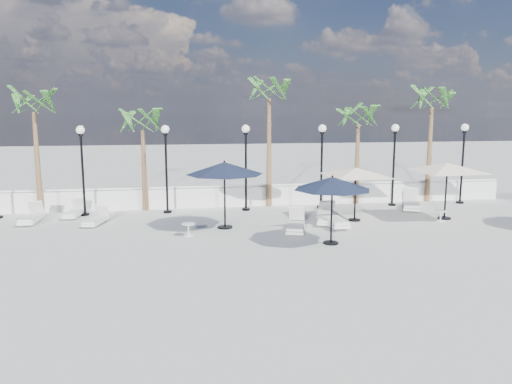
{
  "coord_description": "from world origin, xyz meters",
  "views": [
    {
      "loc": [
        -3.09,
        -15.42,
        4.51
      ],
      "look_at": [
        -0.19,
        2.46,
        1.5
      ],
      "focal_mm": 35.0,
      "sensor_mm": 36.0,
      "label": 1
    }
  ],
  "objects": [
    {
      "name": "ground",
      "position": [
        0.0,
        0.0,
        0.0
      ],
      "size": [
        100.0,
        100.0,
        0.0
      ],
      "primitive_type": "plane",
      "color": "#B0B0AB",
      "rests_on": "ground"
    },
    {
      "name": "balustrade",
      "position": [
        0.0,
        7.5,
        0.47
      ],
      "size": [
        26.0,
        0.3,
        1.01
      ],
      "color": "silver",
      "rests_on": "ground"
    },
    {
      "name": "lamppost_1",
      "position": [
        -7.0,
        6.5,
        2.49
      ],
      "size": [
        0.36,
        0.36,
        3.84
      ],
      "color": "black",
      "rests_on": "ground"
    },
    {
      "name": "lamppost_2",
      "position": [
        -3.5,
        6.5,
        2.49
      ],
      "size": [
        0.36,
        0.36,
        3.84
      ],
      "color": "black",
      "rests_on": "ground"
    },
    {
      "name": "lamppost_3",
      "position": [
        0.0,
        6.5,
        2.49
      ],
      "size": [
        0.36,
        0.36,
        3.84
      ],
      "color": "black",
      "rests_on": "ground"
    },
    {
      "name": "lamppost_4",
      "position": [
        3.5,
        6.5,
        2.49
      ],
      "size": [
        0.36,
        0.36,
        3.84
      ],
      "color": "black",
      "rests_on": "ground"
    },
    {
      "name": "lamppost_5",
      "position": [
        7.0,
        6.5,
        2.49
      ],
      "size": [
        0.36,
        0.36,
        3.84
      ],
      "color": "black",
      "rests_on": "ground"
    },
    {
      "name": "lamppost_6",
      "position": [
        10.5,
        6.5,
        2.49
      ],
      "size": [
        0.36,
        0.36,
        3.84
      ],
      "color": "black",
      "rests_on": "ground"
    },
    {
      "name": "palm_0",
      "position": [
        -9.0,
        7.3,
        4.53
      ],
      "size": [
        2.6,
        2.6,
        5.5
      ],
      "color": "brown",
      "rests_on": "ground"
    },
    {
      "name": "palm_1",
      "position": [
        -4.5,
        7.3,
        3.75
      ],
      "size": [
        2.6,
        2.6,
        4.7
      ],
      "color": "brown",
      "rests_on": "ground"
    },
    {
      "name": "palm_2",
      "position": [
        1.2,
        7.3,
        5.12
      ],
      "size": [
        2.6,
        2.6,
        6.1
      ],
      "color": "brown",
      "rests_on": "ground"
    },
    {
      "name": "palm_3",
      "position": [
        5.5,
        7.3,
        3.95
      ],
      "size": [
        2.6,
        2.6,
        4.9
      ],
      "color": "brown",
      "rests_on": "ground"
    },
    {
      "name": "palm_4",
      "position": [
        9.2,
        7.3,
        4.73
      ],
      "size": [
        2.6,
        2.6,
        5.7
      ],
      "color": "brown",
      "rests_on": "ground"
    },
    {
      "name": "lounger_1",
      "position": [
        -8.87,
        5.36,
        0.23
      ],
      "size": [
        0.64,
        1.86,
        0.69
      ],
      "rotation": [
        0.0,
        0.0,
        -0.02
      ],
      "color": "silver",
      "rests_on": "ground"
    },
    {
      "name": "lounger_2",
      "position": [
        -7.39,
        6.22,
        0.21
      ],
      "size": [
        0.71,
        1.7,
        0.62
      ],
      "rotation": [
        0.0,
        0.0,
        -0.1
      ],
      "color": "silver",
      "rests_on": "ground"
    },
    {
      "name": "lounger_3",
      "position": [
        -6.26,
        4.61,
        0.2
      ],
      "size": [
        0.9,
        1.7,
        0.61
      ],
      "rotation": [
        0.0,
        0.0,
        -0.25
      ],
      "color": "silver",
      "rests_on": "ground"
    },
    {
      "name": "lounger_4",
      "position": [
        2.75,
        3.39,
        0.21
      ],
      "size": [
        1.05,
        1.74,
        0.62
      ],
      "rotation": [
        0.0,
        0.0,
        -0.34
      ],
      "color": "silver",
      "rests_on": "ground"
    },
    {
      "name": "lounger_5",
      "position": [
        2.93,
        2.93,
        0.26
      ],
      "size": [
        0.77,
        2.12,
        0.78
      ],
      "rotation": [
        0.0,
        0.0,
        0.04
      ],
      "color": "silver",
      "rests_on": "ground"
    },
    {
      "name": "lounger_6",
      "position": [
        1.27,
        2.25,
        0.24
      ],
      "size": [
        1.14,
        2.04,
        0.73
      ],
      "rotation": [
        0.0,
        0.0,
        -0.28
      ],
      "color": "silver",
      "rests_on": "ground"
    },
    {
      "name": "lounger_7",
      "position": [
        7.47,
        5.5,
        0.27
      ],
      "size": [
        1.52,
        2.25,
        0.81
      ],
      "rotation": [
        0.0,
        0.0,
        -0.43
      ],
      "color": "silver",
      "rests_on": "ground"
    },
    {
      "name": "side_table_1",
      "position": [
        -2.7,
        2.24,
        0.27
      ],
      "size": [
        0.47,
        0.47,
        0.45
      ],
      "color": "silver",
      "rests_on": "ground"
    },
    {
      "name": "side_table_2",
      "position": [
        7.51,
        2.97,
        0.26
      ],
      "size": [
        0.45,
        0.45,
        0.44
      ],
      "color": "silver",
      "rests_on": "ground"
    },
    {
      "name": "parasol_navy_left",
      "position": [
        -1.28,
        3.23,
        2.3
      ],
      "size": [
        2.96,
        2.96,
        2.61
      ],
      "color": "black",
      "rests_on": "ground"
    },
    {
      "name": "parasol_navy_mid",
      "position": [
        2.05,
        0.39,
        2.06
      ],
      "size": [
        2.62,
        2.62,
        2.35
      ],
      "color": "black",
      "rests_on": "ground"
    },
    {
      "name": "parasol_cream_sq_a",
      "position": [
        4.1,
        3.67,
        2.17
      ],
      "size": [
        4.77,
        4.77,
        2.34
      ],
      "color": "black",
      "rests_on": "ground"
    },
    {
      "name": "parasol_cream_sq_b",
      "position": [
        7.92,
        3.4,
        2.33
      ],
      "size": [
        5.03,
        5.03,
        2.52
      ],
      "color": "black",
      "rests_on": "ground"
    }
  ]
}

